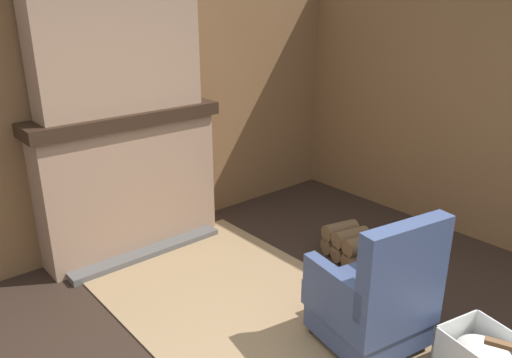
% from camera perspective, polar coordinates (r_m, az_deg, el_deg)
% --- Properties ---
extents(wood_panel_wall_left, '(0.06, 5.77, 2.43)m').
position_cam_1_polar(wood_panel_wall_left, '(4.64, -15.95, 6.96)').
color(wood_panel_wall_left, brown).
rests_on(wood_panel_wall_left, ground).
extents(fireplace_hearth, '(0.55, 1.71, 1.29)m').
position_cam_1_polar(fireplace_hearth, '(4.62, -14.15, -0.41)').
color(fireplace_hearth, '#9E7A60').
rests_on(fireplace_hearth, ground).
extents(chimney_breast, '(0.30, 1.41, 1.12)m').
position_cam_1_polar(chimney_breast, '(4.36, -15.62, 14.69)').
color(chimney_breast, '#9E7A60').
rests_on(chimney_breast, fireplace_hearth).
extents(area_rug, '(3.57, 1.61, 0.01)m').
position_cam_1_polar(area_rug, '(3.64, 3.22, -17.28)').
color(area_rug, '#997A56').
rests_on(area_rug, ground).
extents(armchair, '(0.75, 0.75, 0.99)m').
position_cam_1_polar(armchair, '(3.43, 13.40, -13.30)').
color(armchair, '#3D4C75').
rests_on(armchair, ground).
extents(firewood_stack, '(0.53, 0.43, 0.29)m').
position_cam_1_polar(firewood_stack, '(4.55, 10.73, -7.33)').
color(firewood_stack, brown).
rests_on(firewood_stack, ground).
extents(laundry_basket, '(0.53, 0.47, 0.30)m').
position_cam_1_polar(laundry_basket, '(3.51, 24.56, -18.13)').
color(laundry_basket, white).
rests_on(laundry_basket, ground).
extents(oil_lamp_vase, '(0.11, 0.11, 0.27)m').
position_cam_1_polar(oil_lamp_vase, '(4.26, -21.89, 7.52)').
color(oil_lamp_vase, '#47708E').
rests_on(oil_lamp_vase, fireplace_hearth).
extents(storage_case, '(0.17, 0.27, 0.13)m').
position_cam_1_polar(storage_case, '(4.70, -9.47, 9.38)').
color(storage_case, brown).
rests_on(storage_case, fireplace_hearth).
extents(decorative_plate_on_mantel, '(0.07, 0.27, 0.26)m').
position_cam_1_polar(decorative_plate_on_mantel, '(4.46, -15.77, 9.17)').
color(decorative_plate_on_mantel, red).
rests_on(decorative_plate_on_mantel, fireplace_hearth).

